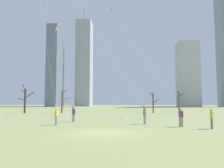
{
  "coord_description": "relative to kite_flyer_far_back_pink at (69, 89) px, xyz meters",
  "views": [
    {
      "loc": [
        1.8,
        -15.72,
        2.1
      ],
      "look_at": [
        0.0,
        6.0,
        3.95
      ],
      "focal_mm": 35.69,
      "sensor_mm": 36.0,
      "label": 1
    }
  ],
  "objects": [
    {
      "name": "ground_plane",
      "position": [
        5.3,
        -9.51,
        -3.69
      ],
      "size": [
        400.0,
        400.0,
        0.0
      ],
      "primitive_type": "plane",
      "color": "#848E56"
    },
    {
      "name": "skyline_squat_block",
      "position": [
        37.8,
        96.22,
        13.51
      ],
      "size": [
        10.61,
        11.81,
        34.4
      ],
      "color": "#B2B2B7",
      "rests_on": "ground"
    },
    {
      "name": "skyline_wide_slab",
      "position": [
        -35.63,
        96.22,
        19.18
      ],
      "size": [
        6.15,
        11.56,
        45.74
      ],
      "color": "slate",
      "rests_on": "ground"
    },
    {
      "name": "skyline_short_annex",
      "position": [
        -22.3,
        113.77,
        23.73
      ],
      "size": [
        9.37,
        10.82,
        64.06
      ],
      "color": "#9EA3AD",
      "rests_on": "ground"
    },
    {
      "name": "bare_tree_center",
      "position": [
        -7.14,
        20.66,
        -1.11
      ],
      "size": [
        1.75,
        1.94,
        4.98
      ],
      "color": "brown",
      "rests_on": "ground"
    },
    {
      "name": "kite_flyer_midfield_center_teal",
      "position": [
        0.24,
        -5.55,
        -1.54
      ],
      "size": [
        1.48,
        9.49,
        12.39
      ],
      "color": "gray",
      "rests_on": "ground"
    },
    {
      "name": "bare_tree_rightmost",
      "position": [
        -14.14,
        18.24,
        -0.96
      ],
      "size": [
        2.91,
        2.74,
        5.76
      ],
      "color": "#423326",
      "rests_on": "ground"
    },
    {
      "name": "kite_flyer_far_back_pink",
      "position": [
        0.0,
        0.0,
        0.0
      ],
      "size": [
        3.55,
        3.88,
        12.58
      ],
      "color": "gray",
      "rests_on": "ground"
    },
    {
      "name": "bystander_far_off_by_trees",
      "position": [
        13.65,
        -6.43,
        -2.78
      ],
      "size": [
        0.25,
        0.5,
        1.62
      ],
      "color": "#726656",
      "rests_on": "ground"
    },
    {
      "name": "skyline_mid_tower_right",
      "position": [
        43.03,
        112.21,
        13.11
      ],
      "size": [
        10.15,
        5.88,
        40.93
      ],
      "color": "#9EA3AD",
      "rests_on": "ground"
    },
    {
      "name": "bare_tree_right_of_center",
      "position": [
        16.81,
        20.24,
        -1.22
      ],
      "size": [
        2.11,
        2.71,
        4.44
      ],
      "color": "brown",
      "rests_on": "ground"
    },
    {
      "name": "kite_flyer_midfield_left_red",
      "position": [
        10.71,
        -3.81,
        -1.11
      ],
      "size": [
        7.42,
        11.9,
        16.08
      ],
      "color": "#726656",
      "rests_on": "ground"
    },
    {
      "name": "skyline_tall_tower",
      "position": [
        -38.62,
        110.31,
        14.28
      ],
      "size": [
        6.77,
        5.72,
        35.94
      ],
      "color": "#9EA3AD",
      "rests_on": "ground"
    },
    {
      "name": "bare_tree_left_of_center",
      "position": [
        11.79,
        21.46,
        -1.31
      ],
      "size": [
        2.04,
        2.06,
        4.77
      ],
      "color": "brown",
      "rests_on": "ground"
    },
    {
      "name": "kite_flyer_midfield_right_purple",
      "position": [
        6.34,
        -5.61,
        0.69
      ],
      "size": [
        10.67,
        13.54,
        17.49
      ],
      "color": "gray",
      "rests_on": "ground"
    }
  ]
}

